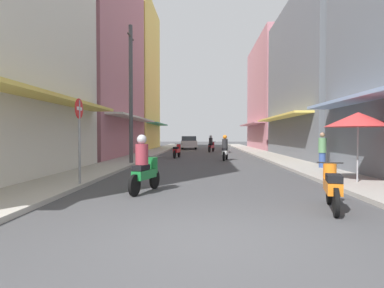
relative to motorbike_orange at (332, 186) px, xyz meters
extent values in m
plane|color=#424244|center=(-2.57, 18.45, -0.50)|extent=(107.97, 107.97, 0.00)
cube|color=#ADA89E|center=(-7.23, 18.45, -0.44)|extent=(1.98, 57.08, 0.12)
cube|color=#9E9991|center=(2.08, 18.45, -0.44)|extent=(1.98, 57.08, 0.12)
cube|color=#EFD159|center=(-7.72, 3.37, 2.30)|extent=(1.10, 11.62, 0.12)
cube|color=#B7727F|center=(-11.22, 16.87, 6.96)|extent=(6.00, 12.85, 14.93)
cube|color=silver|center=(-7.72, 16.87, 2.30)|extent=(1.10, 11.57, 0.12)
cube|color=#EFD159|center=(-11.22, 29.03, 7.45)|extent=(6.00, 10.25, 15.90)
cube|color=#4CB28C|center=(-7.72, 29.03, 2.30)|extent=(1.10, 9.22, 0.12)
cube|color=#8CA5CC|center=(2.57, 2.87, 2.30)|extent=(1.10, 10.72, 0.12)
cube|color=slate|center=(6.07, 16.14, 4.88)|extent=(6.00, 12.92, 10.77)
cube|color=#EFD159|center=(2.57, 16.14, 2.30)|extent=(1.10, 11.63, 0.12)
cube|color=#B7727F|center=(6.07, 30.05, 5.44)|extent=(6.00, 13.48, 11.89)
cube|color=#B7727F|center=(2.57, 30.05, 2.30)|extent=(1.10, 12.13, 0.12)
cylinder|color=black|center=(0.15, 0.55, -0.22)|extent=(0.22, 0.56, 0.56)
cylinder|color=black|center=(-0.17, -0.65, -0.22)|extent=(0.22, 0.56, 0.56)
cube|color=orange|center=(-0.03, -0.10, 0.00)|extent=(0.53, 1.04, 0.24)
cube|color=black|center=(-0.08, -0.29, 0.20)|extent=(0.41, 0.61, 0.14)
cylinder|color=orange|center=(0.12, 0.43, 0.20)|extent=(0.28, 0.28, 0.45)
cylinder|color=black|center=(0.12, 0.43, 0.45)|extent=(0.54, 0.17, 0.03)
cylinder|color=black|center=(-4.13, 2.53, -0.22)|extent=(0.23, 0.56, 0.56)
cylinder|color=black|center=(-4.46, 1.33, -0.22)|extent=(0.23, 0.56, 0.56)
cube|color=#197233|center=(-4.31, 1.88, 0.00)|extent=(0.54, 1.04, 0.24)
cube|color=black|center=(-4.36, 1.69, 0.20)|extent=(0.42, 0.61, 0.14)
cylinder|color=#197233|center=(-4.16, 2.41, 0.20)|extent=(0.28, 0.28, 0.45)
cylinder|color=black|center=(-4.16, 2.41, 0.45)|extent=(0.54, 0.18, 0.03)
cylinder|color=#99333F|center=(-4.35, 1.74, 0.55)|extent=(0.34, 0.34, 0.55)
sphere|color=#B2B2B7|center=(-4.35, 1.74, 0.95)|extent=(0.26, 0.26, 0.26)
cylinder|color=black|center=(-1.80, 23.98, -0.22)|extent=(0.25, 0.56, 0.56)
cylinder|color=black|center=(-2.18, 22.79, -0.22)|extent=(0.25, 0.56, 0.56)
cube|color=maroon|center=(-2.01, 23.34, 0.00)|extent=(0.57, 1.04, 0.24)
cube|color=black|center=(-2.07, 23.15, 0.20)|extent=(0.44, 0.62, 0.14)
cylinder|color=maroon|center=(-1.84, 23.87, 0.20)|extent=(0.28, 0.28, 0.45)
cylinder|color=black|center=(-1.84, 23.87, 0.45)|extent=(0.53, 0.20, 0.03)
cylinder|color=#262628|center=(-2.05, 23.20, 0.55)|extent=(0.34, 0.34, 0.55)
sphere|color=#B2B2B7|center=(-2.05, 23.20, 0.95)|extent=(0.26, 0.26, 0.26)
cylinder|color=black|center=(-4.44, 15.99, -0.22)|extent=(0.17, 0.57, 0.56)
cylinder|color=black|center=(-4.64, 14.76, -0.22)|extent=(0.17, 0.57, 0.56)
cube|color=red|center=(-4.54, 15.33, 0.00)|extent=(0.44, 1.03, 0.24)
cube|color=black|center=(-4.58, 15.13, 0.20)|extent=(0.37, 0.60, 0.14)
cylinder|color=red|center=(-4.46, 15.87, 0.20)|extent=(0.28, 0.28, 0.45)
cylinder|color=black|center=(-4.46, 15.87, 0.45)|extent=(0.55, 0.12, 0.03)
cylinder|color=black|center=(-1.22, 14.02, -0.22)|extent=(0.19, 0.56, 0.56)
cylinder|color=black|center=(-1.48, 12.79, -0.22)|extent=(0.19, 0.56, 0.56)
cube|color=silver|center=(-1.36, 13.36, 0.00)|extent=(0.48, 1.04, 0.24)
cube|color=black|center=(-1.40, 13.16, 0.20)|extent=(0.39, 0.61, 0.14)
cylinder|color=silver|center=(-1.25, 13.89, 0.20)|extent=(0.28, 0.28, 0.45)
cylinder|color=black|center=(-1.25, 13.89, 0.45)|extent=(0.54, 0.14, 0.03)
cylinder|color=#262628|center=(-1.39, 13.21, 0.55)|extent=(0.34, 0.34, 0.55)
sphere|color=orange|center=(-1.39, 13.21, 0.95)|extent=(0.26, 0.26, 0.26)
cube|color=silver|center=(-4.39, 30.16, 0.10)|extent=(1.96, 4.18, 0.70)
cube|color=#333D47|center=(-4.38, 30.01, 0.65)|extent=(1.70, 2.18, 0.60)
cylinder|color=black|center=(-5.20, 31.37, -0.18)|extent=(0.21, 0.65, 0.64)
cylinder|color=black|center=(-3.70, 31.45, -0.18)|extent=(0.21, 0.65, 0.64)
cylinder|color=black|center=(-5.07, 28.87, -0.18)|extent=(0.21, 0.65, 0.64)
cylinder|color=black|center=(-3.57, 28.95, -0.18)|extent=(0.21, 0.65, 0.64)
cylinder|color=#334C8C|center=(2.59, 7.82, -0.11)|extent=(0.28, 0.28, 0.78)
cylinder|color=#598C59|center=(2.59, 7.82, 0.61)|extent=(0.34, 0.34, 0.66)
sphere|color=#9E7256|center=(2.59, 7.82, 1.08)|extent=(0.22, 0.22, 0.22)
cylinder|color=#99999E|center=(2.05, 3.30, 0.54)|extent=(0.05, 0.05, 2.10)
cone|color=#BF3333|center=(2.05, 3.30, 1.54)|extent=(2.00, 2.00, 0.45)
cylinder|color=#4C4C4F|center=(-6.49, 10.02, 3.13)|extent=(0.20, 0.20, 7.27)
cylinder|color=#3F382D|center=(-6.49, 10.02, 6.16)|extent=(0.08, 1.20, 0.08)
cylinder|color=gray|center=(-6.39, 2.66, 0.80)|extent=(0.07, 0.07, 2.60)
cylinder|color=red|center=(-6.39, 2.66, 1.85)|extent=(0.02, 0.60, 0.60)
cube|color=white|center=(-6.39, 2.66, 1.85)|extent=(0.03, 0.40, 0.10)
camera|label=1|loc=(-2.69, -6.93, 1.06)|focal=30.62mm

